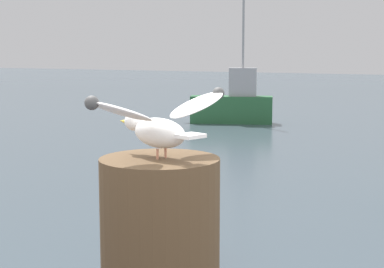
# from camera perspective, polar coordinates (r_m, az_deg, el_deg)

# --- Properties ---
(seagull) EXTENTS (0.38, 0.58, 0.23)m
(seagull) POSITION_cam_1_polar(r_m,az_deg,el_deg) (2.06, -3.10, 1.04)
(seagull) COLOR tan
(seagull) RESTS_ON mooring_post
(boat_green) EXTENTS (3.29, 1.63, 4.37)m
(boat_green) POSITION_cam_1_polar(r_m,az_deg,el_deg) (21.44, 3.43, 2.70)
(boat_green) COLOR #2D6B3D
(boat_green) RESTS_ON ground_plane
(channel_buoy) EXTENTS (0.56, 0.56, 1.33)m
(channel_buoy) POSITION_cam_1_polar(r_m,az_deg,el_deg) (7.56, -0.67, -8.33)
(channel_buoy) COLOR red
(channel_buoy) RESTS_ON ground_plane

